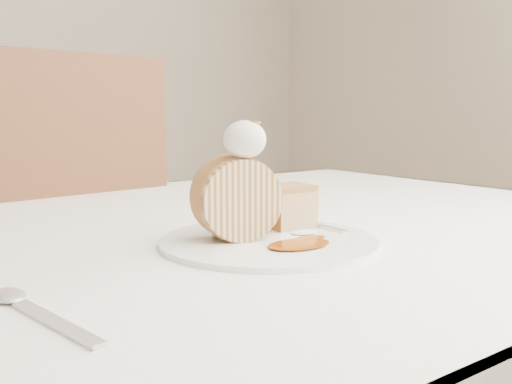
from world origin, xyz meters
TOP-DOWN VIEW (x-y plane):
  - table at (0.00, 0.20)m, footprint 1.40×0.90m
  - chair_far at (-0.05, 0.70)m, footprint 0.52×0.52m
  - plate at (0.06, 0.07)m, footprint 0.26×0.26m
  - roulade_slice at (0.03, 0.09)m, footprint 0.10×0.07m
  - cake_chunk at (0.12, 0.11)m, footprint 0.06×0.05m
  - whipped_cream at (0.03, 0.08)m, footprint 0.05×0.05m
  - caramel_drizzle at (0.04, 0.08)m, footprint 0.02×0.02m
  - caramel_pool at (0.06, 0.02)m, footprint 0.08×0.06m
  - fork at (0.15, 0.09)m, footprint 0.02×0.14m
  - spoon at (-0.21, -0.04)m, footprint 0.05×0.15m

SIDE VIEW (x-z plane):
  - chair_far at x=-0.05m, z-range 0.07..1.07m
  - table at x=0.00m, z-range 0.29..1.04m
  - spoon at x=-0.21m, z-range 0.75..0.75m
  - plate at x=0.06m, z-range 0.75..0.76m
  - fork at x=0.15m, z-range 0.76..0.76m
  - caramel_pool at x=0.06m, z-range 0.76..0.76m
  - cake_chunk at x=0.12m, z-range 0.76..0.80m
  - roulade_slice at x=0.03m, z-range 0.76..0.85m
  - whipped_cream at x=0.03m, z-range 0.85..0.89m
  - caramel_drizzle at x=0.04m, z-range 0.89..0.89m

